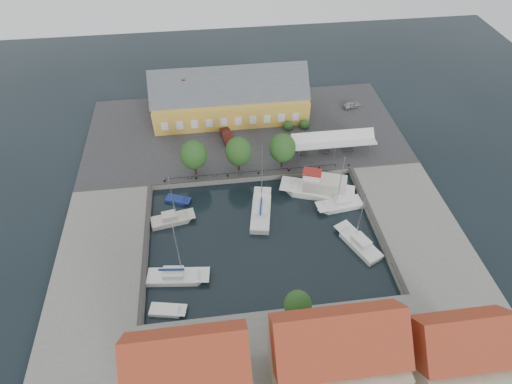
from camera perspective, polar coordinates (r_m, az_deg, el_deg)
ground at (r=62.24m, az=0.71°, el=-4.80°), size 140.00×140.00×0.00m
north_quay at (r=78.88m, az=-1.59°, el=8.01°), size 56.00×26.00×1.00m
west_quay at (r=62.37m, az=-19.66°, el=-7.54°), size 12.00×24.00×1.00m
east_quay at (r=66.46m, az=20.15°, el=-3.69°), size 12.00×24.00×1.00m
south_bank at (r=50.64m, az=4.22°, el=-22.43°), size 56.00×14.00×1.00m
quay_edge_fittings at (r=64.68m, az=0.16°, el=-1.04°), size 56.00×24.72×0.40m
warehouse at (r=80.99m, az=-3.93°, el=12.32°), size 28.56×14.00×9.55m
tent_canopy at (r=72.75m, az=10.21°, el=6.84°), size 14.00×4.00×2.83m
quay_trees at (r=67.37m, az=-2.35°, el=5.44°), size 18.20×4.20×6.30m
car_silver at (r=86.32m, az=12.68°, el=11.27°), size 3.71×2.18×1.18m
car_red at (r=75.81m, az=-3.89°, el=7.41°), size 2.36×4.86×1.53m
center_sailboat at (r=63.93m, az=0.68°, el=-2.63°), size 4.37×9.37×12.47m
trawler at (r=67.25m, az=8.58°, el=0.45°), size 12.00×7.06×5.00m
east_boat_a at (r=66.25m, az=11.19°, el=-1.73°), size 7.44×3.25×10.39m
east_boat_c at (r=61.67m, az=13.51°, el=-6.73°), size 5.45×8.03×10.10m
west_boat_b at (r=64.10m, az=-11.14°, el=-3.70°), size 6.70×3.31×9.11m
west_boat_d at (r=57.57m, az=-10.53°, el=-11.11°), size 8.38×3.33×10.97m
launch_sw at (r=55.27m, az=-11.72°, el=-15.28°), size 4.76×2.57×0.98m
launch_nw at (r=67.03m, az=-10.39°, el=-1.13°), size 4.22×2.91×0.88m
townhouses at (r=45.21m, az=7.73°, el=-21.90°), size 36.30×8.50×12.00m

